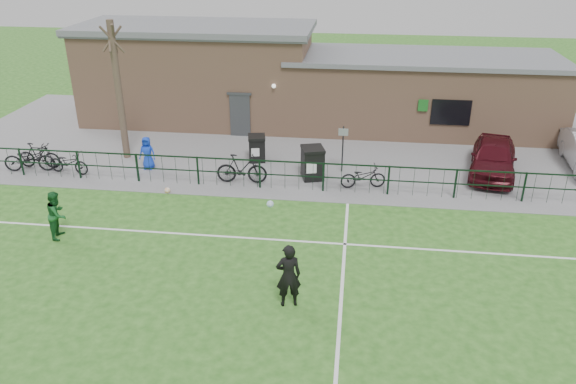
# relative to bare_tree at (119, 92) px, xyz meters

# --- Properties ---
(ground) EXTENTS (90.00, 90.00, 0.00)m
(ground) POSITION_rel_bare_tree_xyz_m (8.00, -10.50, -3.00)
(ground) COLOR #275B1A
(ground) RESTS_ON ground
(paving_strip) EXTENTS (34.00, 13.00, 0.02)m
(paving_strip) POSITION_rel_bare_tree_xyz_m (8.00, 3.00, -2.99)
(paving_strip) COLOR slate
(paving_strip) RESTS_ON ground
(pitch_line_touch) EXTENTS (28.00, 0.10, 0.01)m
(pitch_line_touch) POSITION_rel_bare_tree_xyz_m (8.00, -2.70, -3.00)
(pitch_line_touch) COLOR white
(pitch_line_touch) RESTS_ON ground
(pitch_line_mid) EXTENTS (28.00, 0.10, 0.01)m
(pitch_line_mid) POSITION_rel_bare_tree_xyz_m (8.00, -6.50, -3.00)
(pitch_line_mid) COLOR white
(pitch_line_mid) RESTS_ON ground
(pitch_line_perp) EXTENTS (0.10, 16.00, 0.01)m
(pitch_line_perp) POSITION_rel_bare_tree_xyz_m (10.00, -10.50, -3.00)
(pitch_line_perp) COLOR white
(pitch_line_perp) RESTS_ON ground
(perimeter_fence) EXTENTS (28.00, 0.10, 1.20)m
(perimeter_fence) POSITION_rel_bare_tree_xyz_m (8.00, -2.50, -2.40)
(perimeter_fence) COLOR black
(perimeter_fence) RESTS_ON ground
(bare_tree) EXTENTS (0.30, 0.30, 6.00)m
(bare_tree) POSITION_rel_bare_tree_xyz_m (0.00, 0.00, 0.00)
(bare_tree) COLOR #47362B
(bare_tree) RESTS_ON ground
(wheelie_bin_left) EXTENTS (0.84, 0.92, 1.06)m
(wheelie_bin_left) POSITION_rel_bare_tree_xyz_m (5.88, 0.34, -2.45)
(wheelie_bin_left) COLOR black
(wheelie_bin_left) RESTS_ON paving_strip
(wheelie_bin_right) EXTENTS (1.05, 1.12, 1.24)m
(wheelie_bin_right) POSITION_rel_bare_tree_xyz_m (8.48, -1.29, -2.36)
(wheelie_bin_right) COLOR black
(wheelie_bin_right) RESTS_ON paving_strip
(sign_post) EXTENTS (0.08, 0.08, 2.00)m
(sign_post) POSITION_rel_bare_tree_xyz_m (9.65, -0.46, -1.98)
(sign_post) COLOR black
(sign_post) RESTS_ON paving_strip
(car_maroon) EXTENTS (2.70, 4.67, 1.50)m
(car_maroon) POSITION_rel_bare_tree_xyz_m (15.87, 0.05, -2.23)
(car_maroon) COLOR #420B13
(car_maroon) RESTS_ON paving_strip
(bicycle_a) EXTENTS (2.20, 1.09, 1.11)m
(bicycle_a) POSITION_rel_bare_tree_xyz_m (-3.42, -2.05, -2.43)
(bicycle_a) COLOR black
(bicycle_a) RESTS_ON paving_strip
(bicycle_b) EXTENTS (1.86, 0.55, 1.11)m
(bicycle_b) POSITION_rel_bare_tree_xyz_m (-3.19, -1.67, -2.42)
(bicycle_b) COLOR black
(bicycle_b) RESTS_ON paving_strip
(bicycle_c) EXTENTS (1.89, 0.90, 0.95)m
(bicycle_c) POSITION_rel_bare_tree_xyz_m (-1.67, -2.08, -2.50)
(bicycle_c) COLOR black
(bicycle_c) RESTS_ON paving_strip
(bicycle_d) EXTENTS (2.06, 0.69, 1.22)m
(bicycle_d) POSITION_rel_bare_tree_xyz_m (5.71, -2.13, -2.37)
(bicycle_d) COLOR black
(bicycle_d) RESTS_ON paving_strip
(bicycle_e) EXTENTS (1.87, 0.96, 0.94)m
(bicycle_e) POSITION_rel_bare_tree_xyz_m (10.54, -1.99, -2.51)
(bicycle_e) COLOR black
(bicycle_e) RESTS_ON paving_strip
(spectator_child) EXTENTS (0.70, 0.46, 1.41)m
(spectator_child) POSITION_rel_bare_tree_xyz_m (1.44, -1.17, -2.27)
(spectator_child) COLOR #153AC6
(spectator_child) RESTS_ON paving_strip
(goalkeeper_kick) EXTENTS (1.37, 2.94, 1.88)m
(goalkeeper_kick) POSITION_rel_bare_tree_xyz_m (8.56, -9.90, -2.05)
(goalkeeper_kick) COLOR black
(goalkeeper_kick) RESTS_ON ground
(outfield_player) EXTENTS (0.73, 0.88, 1.63)m
(outfield_player) POSITION_rel_bare_tree_xyz_m (0.56, -7.16, -2.18)
(outfield_player) COLOR #195725
(outfield_player) RESTS_ON ground
(ball_ground) EXTENTS (0.23, 0.23, 0.23)m
(ball_ground) POSITION_rel_bare_tree_xyz_m (3.01, -3.43, -2.89)
(ball_ground) COLOR white
(ball_ground) RESTS_ON ground
(clubhouse) EXTENTS (24.25, 5.40, 4.96)m
(clubhouse) POSITION_rel_bare_tree_xyz_m (7.12, 6.00, -0.78)
(clubhouse) COLOR tan
(clubhouse) RESTS_ON ground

